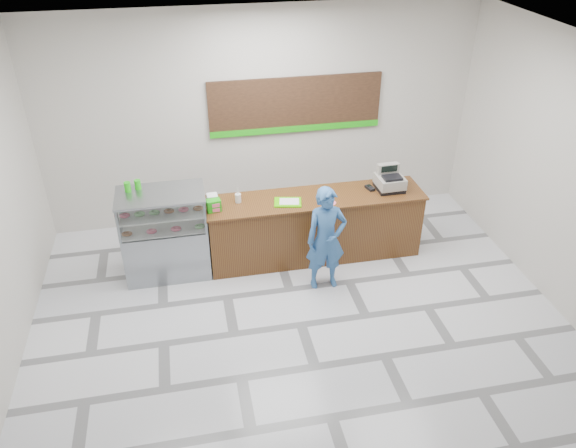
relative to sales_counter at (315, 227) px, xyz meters
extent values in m
plane|color=silver|center=(-0.55, -1.55, -0.52)|extent=(7.00, 7.00, 0.00)
plane|color=beige|center=(-0.55, 1.45, 1.23)|extent=(7.00, 0.00, 7.00)
plane|color=silver|center=(-0.55, -1.55, 2.98)|extent=(7.00, 7.00, 0.00)
cube|color=brown|center=(0.00, 0.00, -0.02)|extent=(3.20, 0.70, 1.00)
cube|color=brown|center=(0.00, 0.00, 0.50)|extent=(3.26, 0.76, 0.03)
cube|color=gray|center=(-2.22, 0.00, -0.12)|extent=(1.20, 0.70, 0.80)
cube|color=white|center=(-2.22, 0.00, 0.53)|extent=(1.20, 0.70, 0.50)
cube|color=gray|center=(-2.22, 0.00, 0.80)|extent=(1.22, 0.72, 0.03)
cube|color=silver|center=(-2.22, 0.00, 0.30)|extent=(1.14, 0.64, 0.02)
cube|color=silver|center=(-2.22, 0.00, 0.54)|extent=(1.14, 0.64, 0.02)
torus|color=#93552D|center=(-2.72, -0.10, 0.34)|extent=(0.15, 0.15, 0.05)
torus|color=#FF6385|center=(-2.39, -0.10, 0.34)|extent=(0.15, 0.15, 0.05)
torus|color=#FF6385|center=(-2.05, -0.10, 0.34)|extent=(0.15, 0.15, 0.05)
torus|color=#86DB7E|center=(-1.72, -0.10, 0.34)|extent=(0.15, 0.15, 0.05)
torus|color=#FF6385|center=(-2.72, 0.05, 0.58)|extent=(0.15, 0.15, 0.05)
torus|color=#86DB7E|center=(-2.52, 0.05, 0.58)|extent=(0.15, 0.15, 0.05)
torus|color=#86DB7E|center=(-2.32, 0.05, 0.58)|extent=(0.15, 0.15, 0.05)
torus|color=#93552D|center=(-2.12, 0.05, 0.58)|extent=(0.15, 0.15, 0.05)
torus|color=#FF6385|center=(-1.92, 0.05, 0.58)|extent=(0.15, 0.15, 0.05)
torus|color=#93552D|center=(-1.72, 0.05, 0.58)|extent=(0.15, 0.15, 0.05)
cube|color=black|center=(0.00, 1.41, 1.43)|extent=(2.80, 0.05, 0.90)
cube|color=#1DB112|center=(0.00, 1.38, 1.03)|extent=(2.80, 0.02, 0.10)
cube|color=black|center=(1.15, 0.02, 0.54)|extent=(0.39, 0.39, 0.06)
cube|color=gray|center=(1.15, 0.02, 0.65)|extent=(0.40, 0.42, 0.16)
cube|color=black|center=(1.15, -0.06, 0.75)|extent=(0.28, 0.20, 0.04)
cube|color=gray|center=(1.15, 0.13, 0.80)|extent=(0.33, 0.11, 0.16)
cube|color=black|center=(1.15, 0.08, 0.82)|extent=(0.25, 0.02, 0.10)
cube|color=black|center=(0.86, 0.07, 0.53)|extent=(0.12, 0.18, 0.04)
cube|color=#4BD900|center=(-0.43, -0.09, 0.52)|extent=(0.44, 0.35, 0.02)
cube|color=white|center=(-0.41, -0.09, 0.53)|extent=(0.31, 0.25, 0.00)
cube|color=white|center=(-1.50, 0.13, 0.58)|extent=(0.16, 0.16, 0.13)
cylinder|color=silver|center=(-1.13, 0.08, 0.58)|extent=(0.09, 0.09, 0.13)
cube|color=#1DB112|center=(-1.50, -0.10, 0.60)|extent=(0.21, 0.16, 0.17)
cylinder|color=#FF6385|center=(0.17, -0.21, 0.52)|extent=(0.17, 0.17, 0.00)
cylinder|color=#1DB112|center=(-2.65, 0.15, 0.88)|extent=(0.09, 0.09, 0.14)
cylinder|color=#1DB112|center=(-2.51, 0.20, 0.88)|extent=(0.09, 0.09, 0.13)
imported|color=#31619D|center=(-0.03, -0.76, 0.26)|extent=(0.57, 0.38, 1.56)
camera|label=1|loc=(-1.84, -7.01, 4.51)|focal=35.00mm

